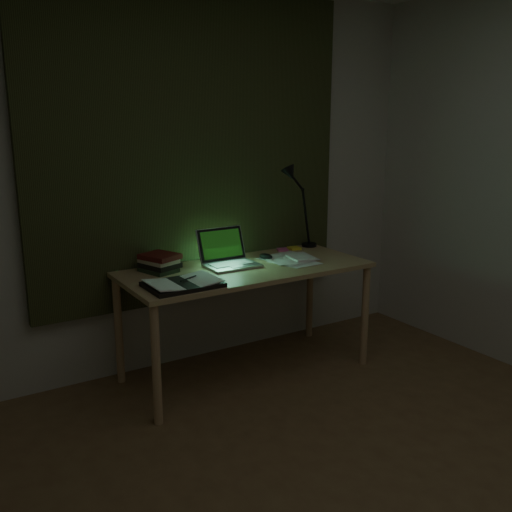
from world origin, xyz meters
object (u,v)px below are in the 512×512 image
(open_textbook, at_px, (183,283))
(book_stack, at_px, (159,262))
(laptop, at_px, (232,249))
(loose_papers, at_px, (293,259))
(desk, at_px, (246,321))
(desk_lamp, at_px, (310,207))

(open_textbook, bearing_deg, book_stack, 87.10)
(book_stack, bearing_deg, laptop, -17.68)
(book_stack, xyz_separation_m, loose_papers, (0.87, -0.20, -0.05))
(desk, bearing_deg, desk_lamp, 21.25)
(book_stack, bearing_deg, loose_papers, -13.18)
(desk, distance_m, loose_papers, 0.52)
(desk, bearing_deg, book_stack, 159.04)
(desk, xyz_separation_m, laptop, (-0.07, 0.05, 0.48))
(desk, relative_size, desk_lamp, 2.68)
(desk, xyz_separation_m, loose_papers, (0.36, -0.01, 0.37))
(desk_lamp, bearing_deg, loose_papers, -139.79)
(laptop, height_order, open_textbook, laptop)
(loose_papers, bearing_deg, desk, 178.54)
(desk_lamp, bearing_deg, book_stack, -175.17)
(desk, bearing_deg, open_textbook, -160.97)
(desk, bearing_deg, laptop, 141.44)
(loose_papers, height_order, desk_lamp, desk_lamp)
(laptop, xyz_separation_m, book_stack, (-0.44, 0.14, -0.06))
(desk, xyz_separation_m, desk_lamp, (0.71, 0.28, 0.66))
(laptop, distance_m, desk_lamp, 0.83)
(desk, relative_size, loose_papers, 5.00)
(book_stack, distance_m, desk_lamp, 1.25)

